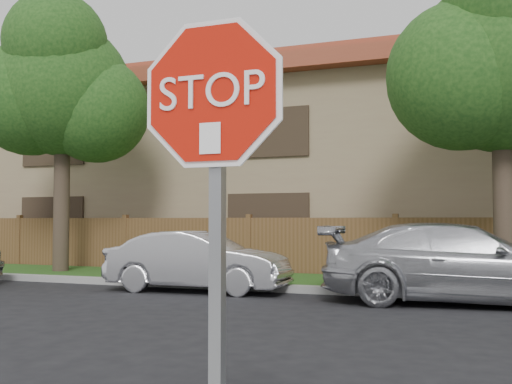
% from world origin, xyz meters
% --- Properties ---
extents(far_curb, '(70.00, 0.30, 0.15)m').
position_xyz_m(far_curb, '(0.00, 8.15, 0.07)').
color(far_curb, gray).
rests_on(far_curb, ground).
extents(grass_strip, '(70.00, 3.00, 0.12)m').
position_xyz_m(grass_strip, '(0.00, 9.80, 0.06)').
color(grass_strip, '#1E4714').
rests_on(grass_strip, ground).
extents(fence, '(70.00, 0.12, 1.60)m').
position_xyz_m(fence, '(0.00, 11.40, 0.80)').
color(fence, brown).
rests_on(fence, ground).
extents(apartment_building, '(35.20, 9.20, 7.20)m').
position_xyz_m(apartment_building, '(0.00, 17.00, 3.53)').
color(apartment_building, '#907859').
rests_on(apartment_building, ground).
extents(tree_left, '(4.80, 3.90, 7.78)m').
position_xyz_m(tree_left, '(-8.98, 9.57, 5.22)').
color(tree_left, '#382B21').
rests_on(tree_left, ground).
extents(tree_mid, '(4.80, 3.90, 7.35)m').
position_xyz_m(tree_mid, '(2.52, 9.57, 4.87)').
color(tree_mid, '#382B21').
rests_on(tree_mid, ground).
extents(stop_sign, '(1.01, 0.13, 2.55)m').
position_xyz_m(stop_sign, '(0.82, -1.48, 1.83)').
color(stop_sign, gray).
rests_on(stop_sign, sidewalk_near).
extents(sedan_left, '(4.00, 1.57, 1.30)m').
position_xyz_m(sedan_left, '(-3.70, 7.58, 0.65)').
color(sedan_left, silver).
rests_on(sedan_left, ground).
extents(sedan_right, '(5.31, 2.62, 1.49)m').
position_xyz_m(sedan_right, '(1.68, 7.60, 0.74)').
color(sedan_right, '#AEAFB5').
rests_on(sedan_right, ground).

